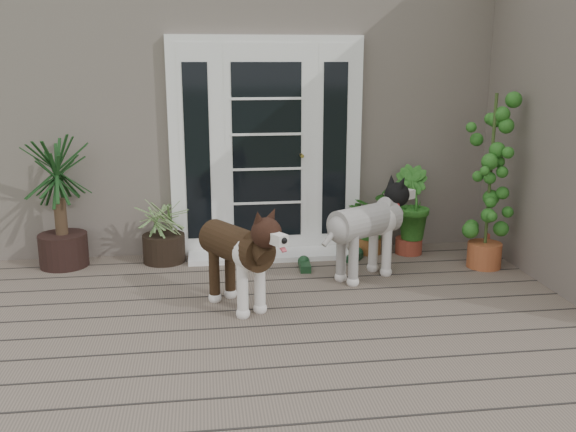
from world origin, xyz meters
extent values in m
cube|color=#6B5B4C|center=(0.00, 0.40, 0.06)|extent=(6.20, 4.60, 0.12)
cube|color=#665E54|center=(0.00, 4.65, 1.55)|extent=(7.40, 4.00, 3.10)
cube|color=white|center=(-0.20, 2.60, 1.19)|extent=(1.90, 0.14, 2.15)
cube|color=white|center=(-0.20, 2.40, 0.14)|extent=(1.60, 0.40, 0.05)
imported|color=#2A5B1A|center=(0.82, 2.40, 0.42)|extent=(0.64, 0.64, 0.60)
imported|color=#194F16|center=(1.22, 2.34, 0.45)|extent=(0.60, 0.60, 0.67)
imported|color=#255217|center=(2.24, 2.40, 0.44)|extent=(0.53, 0.53, 0.63)
camera|label=1|loc=(-0.82, -3.58, 2.03)|focal=39.21mm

